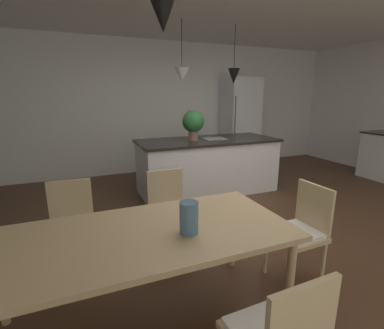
# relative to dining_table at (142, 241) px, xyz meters

# --- Properties ---
(ground_plane) EXTENTS (10.00, 8.40, 0.04)m
(ground_plane) POSITION_rel_dining_table_xyz_m (1.52, 0.94, -0.68)
(ground_plane) COLOR #4C301E
(wall_back_kitchen) EXTENTS (10.00, 0.12, 2.70)m
(wall_back_kitchen) POSITION_rel_dining_table_xyz_m (1.52, 4.20, 0.69)
(wall_back_kitchen) COLOR white
(wall_back_kitchen) RESTS_ON ground_plane
(dining_table) EXTENTS (2.05, 0.94, 0.73)m
(dining_table) POSITION_rel_dining_table_xyz_m (0.00, 0.00, 0.00)
(dining_table) COLOR tan
(dining_table) RESTS_ON ground_plane
(chair_far_right) EXTENTS (0.40, 0.40, 0.87)m
(chair_far_right) POSITION_rel_dining_table_xyz_m (0.46, 0.84, -0.19)
(chair_far_right) COLOR tan
(chair_far_right) RESTS_ON ground_plane
(chair_far_left) EXTENTS (0.42, 0.42, 0.87)m
(chair_far_left) POSITION_rel_dining_table_xyz_m (-0.46, 0.84, -0.19)
(chair_far_left) COLOR tan
(chair_far_left) RESTS_ON ground_plane
(chair_kitchen_end) EXTENTS (0.41, 0.41, 0.87)m
(chair_kitchen_end) POSITION_rel_dining_table_xyz_m (1.40, 0.00, -0.19)
(chair_kitchen_end) COLOR tan
(chair_kitchen_end) RESTS_ON ground_plane
(kitchen_island) EXTENTS (2.33, 0.97, 0.91)m
(kitchen_island) POSITION_rel_dining_table_xyz_m (1.67, 2.46, -0.20)
(kitchen_island) COLOR white
(kitchen_island) RESTS_ON ground_plane
(refrigerator) EXTENTS (0.74, 0.67, 2.00)m
(refrigerator) POSITION_rel_dining_table_xyz_m (3.11, 3.80, 0.33)
(refrigerator) COLOR silver
(refrigerator) RESTS_ON ground_plane
(pendant_over_table) EXTENTS (0.20, 0.20, 0.74)m
(pendant_over_table) POSITION_rel_dining_table_xyz_m (0.17, -0.04, 1.42)
(pendant_over_table) COLOR black
(pendant_over_island_main) EXTENTS (0.22, 0.22, 0.89)m
(pendant_over_island_main) POSITION_rel_dining_table_xyz_m (1.21, 2.46, 1.25)
(pendant_over_island_main) COLOR black
(pendant_over_island_aux) EXTENTS (0.20, 0.20, 0.91)m
(pendant_over_island_aux) POSITION_rel_dining_table_xyz_m (2.12, 2.46, 1.25)
(pendant_over_island_aux) COLOR black
(potted_plant_on_island) EXTENTS (0.35, 0.35, 0.48)m
(potted_plant_on_island) POSITION_rel_dining_table_xyz_m (1.40, 2.46, 0.53)
(potted_plant_on_island) COLOR #8C664C
(potted_plant_on_island) RESTS_ON kitchen_island
(vase_on_dining_table) EXTENTS (0.12, 0.12, 0.22)m
(vase_on_dining_table) POSITION_rel_dining_table_xyz_m (0.29, -0.12, 0.17)
(vase_on_dining_table) COLOR slate
(vase_on_dining_table) RESTS_ON dining_table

